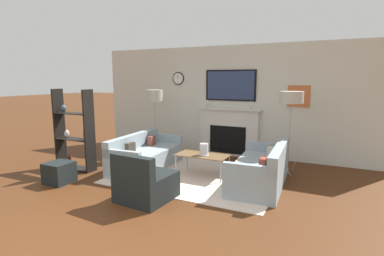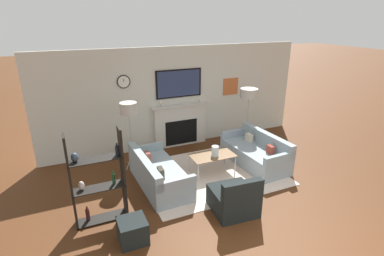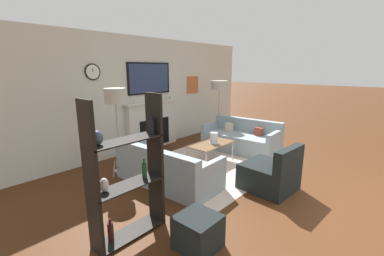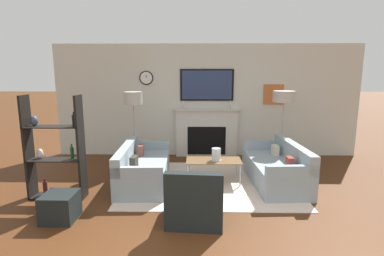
# 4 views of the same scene
# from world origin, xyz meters

# --- Properties ---
(fireplace_wall) EXTENTS (7.33, 0.28, 2.70)m
(fireplace_wall) POSITION_xyz_m (0.00, 5.03, 1.23)
(fireplace_wall) COLOR silver
(fireplace_wall) RESTS_ON ground_plane
(area_rug) EXTENTS (3.11, 2.44, 0.01)m
(area_rug) POSITION_xyz_m (0.00, 3.10, 0.01)
(area_rug) COLOR beige
(area_rug) RESTS_ON ground_plane
(couch_left) EXTENTS (0.90, 1.89, 0.71)m
(couch_left) POSITION_xyz_m (-1.25, 3.10, 0.26)
(couch_left) COLOR #8D9DA4
(couch_left) RESTS_ON ground_plane
(couch_right) EXTENTS (0.93, 1.84, 0.75)m
(couch_right) POSITION_xyz_m (1.25, 3.10, 0.27)
(couch_right) COLOR #8D9DA4
(couch_right) RESTS_ON ground_plane
(armchair) EXTENTS (0.81, 0.85, 0.78)m
(armchair) POSITION_xyz_m (-0.25, 1.65, 0.26)
(armchair) COLOR black
(armchair) RESTS_ON ground_plane
(coffee_table) EXTENTS (1.02, 0.56, 0.43)m
(coffee_table) POSITION_xyz_m (0.08, 3.15, 0.40)
(coffee_table) COLOR brown
(coffee_table) RESTS_ON ground_plane
(hurricane_candle) EXTENTS (0.19, 0.19, 0.23)m
(hurricane_candle) POSITION_xyz_m (0.12, 3.11, 0.53)
(hurricane_candle) COLOR silver
(hurricane_candle) RESTS_ON coffee_table
(floor_lamp_left) EXTENTS (0.38, 0.38, 1.64)m
(floor_lamp_left) POSITION_xyz_m (-1.57, 4.03, 1.48)
(floor_lamp_left) COLOR #9E998E
(floor_lamp_left) RESTS_ON ground_plane
(floor_lamp_right) EXTENTS (0.46, 0.46, 1.66)m
(floor_lamp_right) POSITION_xyz_m (1.57, 4.03, 1.52)
(floor_lamp_right) COLOR #9E998E
(floor_lamp_right) RESTS_ON ground_plane
(shelf_unit) EXTENTS (0.89, 0.28, 1.69)m
(shelf_unit) POSITION_xyz_m (-2.53, 2.39, 0.80)
(shelf_unit) COLOR black
(shelf_unit) RESTS_ON ground_plane
(ottoman) EXTENTS (0.44, 0.44, 0.38)m
(ottoman) POSITION_xyz_m (-2.13, 1.63, 0.19)
(ottoman) COLOR black
(ottoman) RESTS_ON ground_plane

